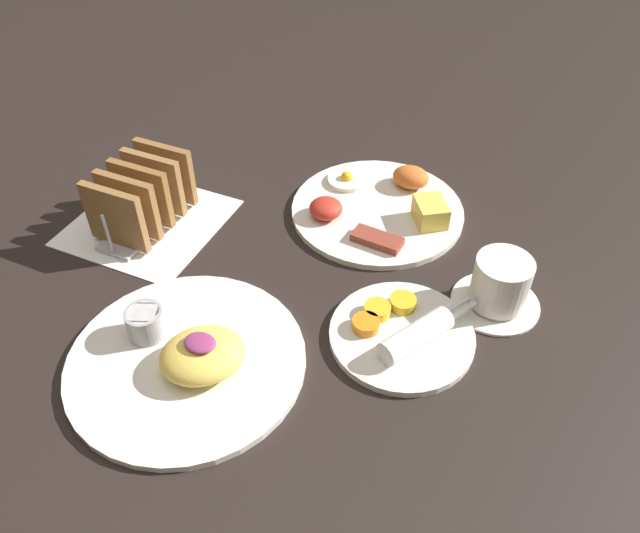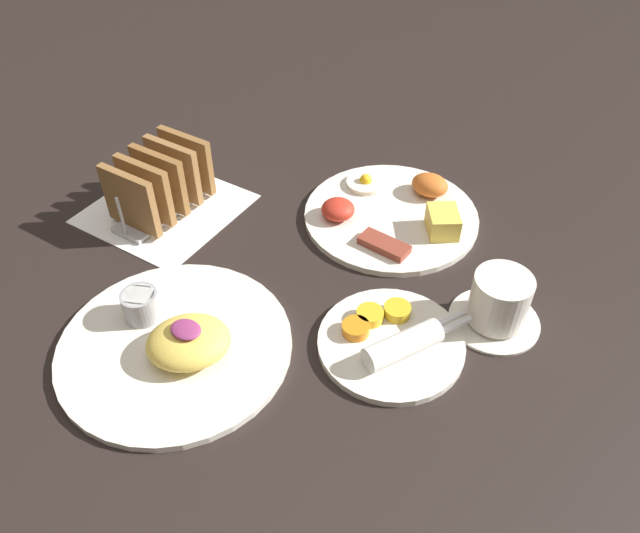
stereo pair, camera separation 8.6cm
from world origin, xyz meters
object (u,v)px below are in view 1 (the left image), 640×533
at_px(plate_foreground, 188,356).
at_px(coffee_cup, 500,285).
at_px(plate_breakfast, 380,207).
at_px(plate_condiments, 403,333).
at_px(toast_rack, 142,196).

bearing_deg(plate_foreground, coffee_cup, 38.47).
relative_size(plate_breakfast, coffee_cup, 2.29).
height_order(plate_condiments, toast_rack, toast_rack).
bearing_deg(plate_breakfast, coffee_cup, -30.82).
bearing_deg(plate_breakfast, toast_rack, -151.51).
height_order(plate_breakfast, toast_rack, toast_rack).
relative_size(plate_foreground, coffee_cup, 2.48).
height_order(toast_rack, coffee_cup, toast_rack).
xyz_separation_m(plate_breakfast, plate_foreground, (-0.11, -0.39, 0.00)).
height_order(plate_foreground, coffee_cup, coffee_cup).
distance_m(plate_foreground, toast_rack, 0.30).
relative_size(plate_breakfast, toast_rack, 1.52).
height_order(plate_condiments, coffee_cup, coffee_cup).
bearing_deg(toast_rack, plate_condiments, -8.06).
xyz_separation_m(plate_breakfast, plate_condiments, (0.12, -0.24, -0.00)).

